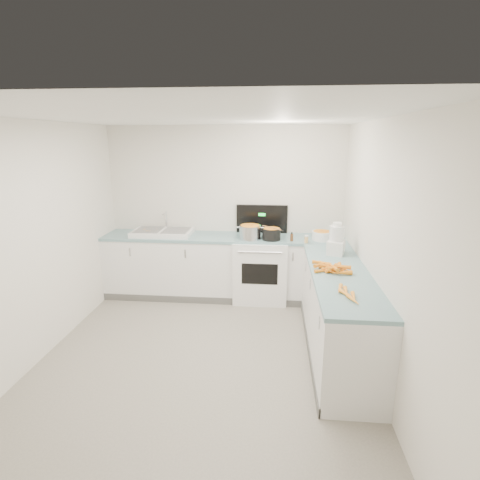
# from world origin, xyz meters

# --- Properties ---
(floor) EXTENTS (3.50, 4.00, 0.00)m
(floor) POSITION_xyz_m (0.00, 0.00, 0.00)
(floor) COLOR gray
(floor) RESTS_ON ground
(ceiling) EXTENTS (3.50, 4.00, 0.00)m
(ceiling) POSITION_xyz_m (0.00, 0.00, 2.50)
(ceiling) COLOR silver
(ceiling) RESTS_ON ground
(wall_back) EXTENTS (3.50, 0.00, 2.50)m
(wall_back) POSITION_xyz_m (0.00, 2.00, 1.25)
(wall_back) COLOR silver
(wall_back) RESTS_ON ground
(wall_front) EXTENTS (3.50, 0.00, 2.50)m
(wall_front) POSITION_xyz_m (0.00, -2.00, 1.25)
(wall_front) COLOR silver
(wall_front) RESTS_ON ground
(wall_left) EXTENTS (0.00, 4.00, 2.50)m
(wall_left) POSITION_xyz_m (-1.75, 0.00, 1.25)
(wall_left) COLOR silver
(wall_left) RESTS_ON ground
(wall_right) EXTENTS (0.00, 4.00, 2.50)m
(wall_right) POSITION_xyz_m (1.75, 0.00, 1.25)
(wall_right) COLOR silver
(wall_right) RESTS_ON ground
(counter_back) EXTENTS (3.50, 0.62, 0.94)m
(counter_back) POSITION_xyz_m (0.00, 1.70, 0.47)
(counter_back) COLOR white
(counter_back) RESTS_ON ground
(counter_right) EXTENTS (0.62, 2.20, 0.94)m
(counter_right) POSITION_xyz_m (1.45, 0.30, 0.47)
(counter_right) COLOR white
(counter_right) RESTS_ON ground
(stove) EXTENTS (0.76, 0.65, 1.36)m
(stove) POSITION_xyz_m (0.55, 1.69, 0.47)
(stove) COLOR white
(stove) RESTS_ON ground
(sink) EXTENTS (0.86, 0.52, 0.31)m
(sink) POSITION_xyz_m (-0.90, 1.70, 0.98)
(sink) COLOR white
(sink) RESTS_ON counter_back
(steel_pot) EXTENTS (0.39, 0.39, 0.22)m
(steel_pot) POSITION_xyz_m (0.40, 1.56, 1.03)
(steel_pot) COLOR silver
(steel_pot) RESTS_ON stove
(black_pot) EXTENTS (0.31, 0.31, 0.18)m
(black_pot) POSITION_xyz_m (0.70, 1.56, 1.01)
(black_pot) COLOR black
(black_pot) RESTS_ON stove
(wooden_spoon) EXTENTS (0.27, 0.26, 0.02)m
(wooden_spoon) POSITION_xyz_m (0.70, 1.56, 1.11)
(wooden_spoon) COLOR #AD7A47
(wooden_spoon) RESTS_ON black_pot
(mixing_bowl) EXTENTS (0.33, 0.33, 0.13)m
(mixing_bowl) POSITION_xyz_m (1.40, 1.61, 1.00)
(mixing_bowl) COLOR white
(mixing_bowl) RESTS_ON counter_back
(extract_bottle) EXTENTS (0.04, 0.04, 0.10)m
(extract_bottle) POSITION_xyz_m (0.98, 1.51, 0.99)
(extract_bottle) COLOR #593319
(extract_bottle) RESTS_ON counter_back
(spice_jar) EXTENTS (0.05, 0.05, 0.09)m
(spice_jar) POSITION_xyz_m (1.17, 1.44, 0.98)
(spice_jar) COLOR #E5B266
(spice_jar) RESTS_ON counter_back
(food_processor) EXTENTS (0.26, 0.28, 0.40)m
(food_processor) POSITION_xyz_m (1.49, 0.95, 1.11)
(food_processor) COLOR white
(food_processor) RESTS_ON counter_right
(carrot_pile) EXTENTS (0.41, 0.36, 0.09)m
(carrot_pile) POSITION_xyz_m (1.38, 0.34, 0.97)
(carrot_pile) COLOR orange
(carrot_pile) RESTS_ON counter_right
(peeled_carrots) EXTENTS (0.17, 0.44, 0.04)m
(peeled_carrots) POSITION_xyz_m (1.40, -0.33, 0.96)
(peeled_carrots) COLOR orange
(peeled_carrots) RESTS_ON counter_right
(peelings) EXTENTS (0.24, 0.27, 0.01)m
(peelings) POSITION_xyz_m (-1.11, 1.70, 1.02)
(peelings) COLOR tan
(peelings) RESTS_ON sink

